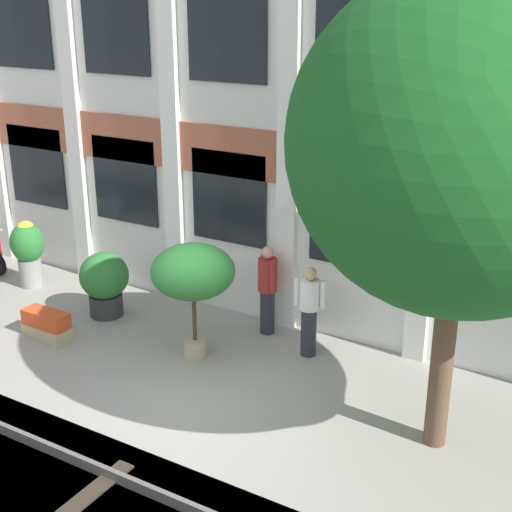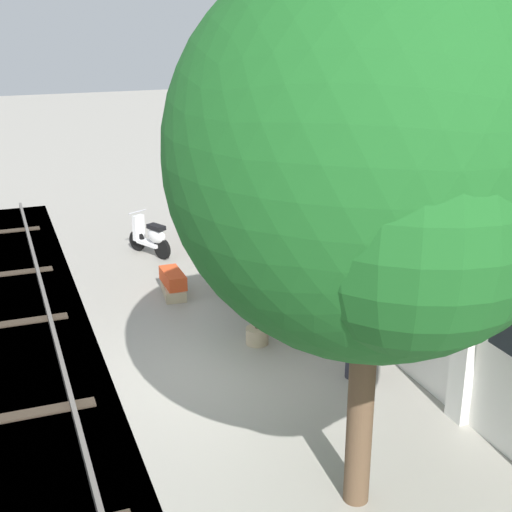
{
  "view_description": "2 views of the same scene",
  "coord_description": "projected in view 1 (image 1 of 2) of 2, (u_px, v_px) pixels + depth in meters",
  "views": [
    {
      "loc": [
        5.57,
        -7.75,
        5.74
      ],
      "look_at": [
        -0.13,
        1.87,
        1.61
      ],
      "focal_mm": 50.0,
      "sensor_mm": 36.0,
      "label": 1
    },
    {
      "loc": [
        9.55,
        -3.01,
        5.47
      ],
      "look_at": [
        -0.94,
        0.99,
        1.53
      ],
      "focal_mm": 50.0,
      "sensor_mm": 36.0,
      "label": 2
    }
  ],
  "objects": [
    {
      "name": "resident_by_doorway",
      "position": [
        268.0,
        287.0,
        12.53
      ],
      "size": [
        0.43,
        0.37,
        1.64
      ],
      "rotation": [
        0.0,
        0.0,
        -2.26
      ],
      "color": "#282833",
      "rests_on": "ground"
    },
    {
      "name": "broadleaf_tree",
      "position": [
        463.0,
        152.0,
        8.32
      ],
      "size": [
        4.41,
        4.2,
        6.18
      ],
      "color": "brown",
      "rests_on": "ground"
    },
    {
      "name": "resident_watching_tracks",
      "position": [
        309.0,
        309.0,
        11.76
      ],
      "size": [
        0.52,
        0.34,
        1.58
      ],
      "rotation": [
        0.0,
        0.0,
        -1.34
      ],
      "color": "#282833",
      "rests_on": "ground"
    },
    {
      "name": "potted_plant_square_trough",
      "position": [
        47.0,
        325.0,
        12.59
      ],
      "size": [
        1.02,
        0.51,
        0.49
      ],
      "color": "tan",
      "rests_on": "ground"
    },
    {
      "name": "potted_plant_stone_basin",
      "position": [
        104.0,
        281.0,
        13.29
      ],
      "size": [
        0.92,
        0.92,
        1.25
      ],
      "color": "#333333",
      "rests_on": "ground"
    },
    {
      "name": "ground_plane",
      "position": [
        201.0,
        392.0,
        10.91
      ],
      "size": [
        80.0,
        80.0,
        0.0
      ],
      "primitive_type": "plane",
      "color": "#9E998E"
    },
    {
      "name": "apartment_facade",
      "position": [
        297.0,
        91.0,
        11.87
      ],
      "size": [
        15.03,
        0.64,
        8.46
      ],
      "color": "silver",
      "rests_on": "ground"
    },
    {
      "name": "potted_plant_ribbed_drum",
      "position": [
        28.0,
        248.0,
        14.61
      ],
      "size": [
        0.69,
        0.69,
        1.41
      ],
      "color": "gray",
      "rests_on": "ground"
    },
    {
      "name": "potted_plant_tall_urn",
      "position": [
        193.0,
        273.0,
        11.53
      ],
      "size": [
        1.38,
        1.38,
        1.95
      ],
      "color": "tan",
      "rests_on": "ground"
    }
  ]
}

